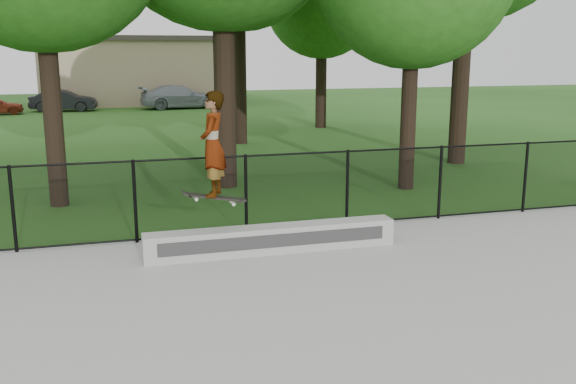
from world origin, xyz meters
name	(u,v)px	position (x,y,z in m)	size (l,w,h in m)	color
ground	(542,369)	(0.00, 0.00, 0.00)	(100.00, 100.00, 0.00)	#224E16
concrete_slab	(542,367)	(0.00, 0.00, 0.03)	(14.00, 12.00, 0.06)	#A4A49F
grind_ledge	(272,239)	(-1.82, 4.70, 0.29)	(4.31, 0.40, 0.45)	#9C9C98
car_b	(64,101)	(-6.55, 33.57, 0.60)	(1.27, 3.30, 1.20)	black
car_c	(180,97)	(0.09, 33.51, 0.69)	(1.92, 4.35, 1.37)	gray
skater_airborne	(213,146)	(-2.81, 4.62, 1.92)	(0.83, 0.71, 1.84)	black
chainlink_fence	(347,188)	(0.00, 5.90, 0.81)	(16.06, 0.06, 1.50)	black
distant_building	(139,70)	(-2.00, 38.00, 2.16)	(12.40, 6.40, 4.30)	tan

